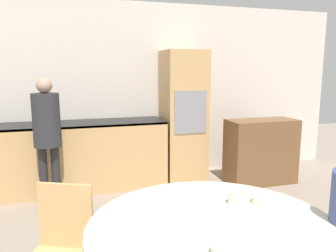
% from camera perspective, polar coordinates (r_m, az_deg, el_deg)
% --- Properties ---
extents(wall_back, '(6.80, 0.05, 2.60)m').
position_cam_1_polar(wall_back, '(4.94, -6.08, 5.88)').
color(wall_back, silver).
rests_on(wall_back, ground_plane).
extents(kitchen_counter, '(2.90, 0.60, 0.93)m').
position_cam_1_polar(kitchen_counter, '(4.65, -18.59, -5.11)').
color(kitchen_counter, tan).
rests_on(kitchen_counter, ground_plane).
extents(oven_unit, '(0.59, 0.59, 1.91)m').
position_cam_1_polar(oven_unit, '(4.83, 2.71, 1.70)').
color(oven_unit, tan).
rests_on(oven_unit, ground_plane).
extents(sideboard, '(1.00, 0.45, 0.93)m').
position_cam_1_polar(sideboard, '(4.93, 15.85, -4.28)').
color(sideboard, brown).
rests_on(sideboard, ground_plane).
extents(chair_far_left, '(0.53, 0.53, 0.89)m').
position_cam_1_polar(chair_far_left, '(2.38, -18.21, -19.18)').
color(chair_far_left, tan).
rests_on(chair_far_left, ground_plane).
extents(person_standing, '(0.31, 0.31, 1.55)m').
position_cam_1_polar(person_standing, '(4.07, -20.34, -0.36)').
color(person_standing, '#262628').
rests_on(person_standing, ground_plane).
extents(cup, '(0.08, 0.08, 0.08)m').
position_cam_1_polar(cup, '(2.24, 11.38, -12.16)').
color(cup, beige).
rests_on(cup, dining_table).
extents(bowl_near, '(0.13, 0.13, 0.05)m').
position_cam_1_polar(bowl_near, '(2.30, 16.00, -12.19)').
color(bowl_near, beige).
rests_on(bowl_near, dining_table).
extents(bowl_centre, '(0.12, 0.12, 0.05)m').
position_cam_1_polar(bowl_centre, '(1.68, 9.64, -20.53)').
color(bowl_centre, silver).
rests_on(bowl_centre, dining_table).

